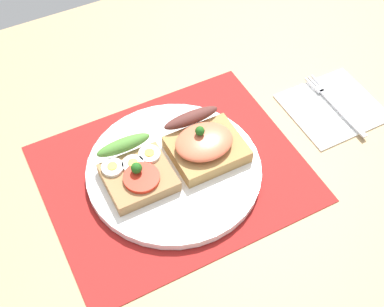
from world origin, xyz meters
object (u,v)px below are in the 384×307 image
object	(u,v)px
napkin	(332,106)
sandwich_egg_tomato	(135,170)
plate	(174,170)
sandwich_salmon	(203,142)
fork	(333,103)

from	to	relation	value
napkin	sandwich_egg_tomato	bearing A→B (deg)	178.42
plate	sandwich_salmon	distance (cm)	5.95
plate	sandwich_salmon	bearing A→B (deg)	8.41
fork	sandwich_egg_tomato	bearing A→B (deg)	178.50
sandwich_egg_tomato	fork	xyz separation A→B (cm)	(34.60, -0.91, -2.23)
sandwich_egg_tomato	napkin	world-z (taller)	sandwich_egg_tomato
sandwich_salmon	napkin	xyz separation A→B (cm)	(23.61, -0.62, -3.21)
plate	sandwich_egg_tomato	bearing A→B (deg)	168.49
fork	plate	bearing A→B (deg)	-179.59
sandwich_egg_tomato	sandwich_salmon	world-z (taller)	sandwich_salmon
plate	fork	world-z (taller)	plate
sandwich_egg_tomato	fork	bearing A→B (deg)	-1.50
plate	fork	size ratio (longest dim) A/B	1.69
sandwich_salmon	napkin	world-z (taller)	sandwich_salmon
plate	sandwich_salmon	world-z (taller)	sandwich_salmon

